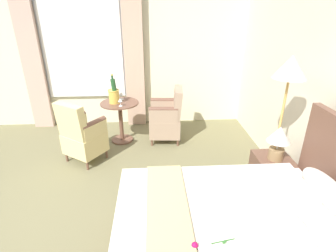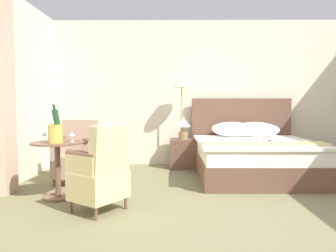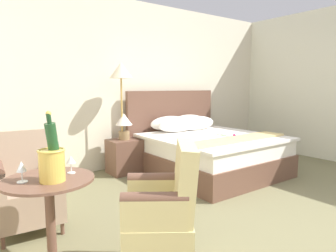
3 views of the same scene
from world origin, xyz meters
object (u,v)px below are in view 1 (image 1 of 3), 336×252
side_table_round (121,117)px  armchair_facing_bed (82,135)px  champagne_bucket (114,94)px  floor_lamp_brass (289,80)px  wine_glass_near_bucket (120,100)px  bedside_lamp (279,139)px  nightstand (271,178)px  wine_glass_near_edge (121,94)px  armchair_by_window (167,118)px

side_table_round → armchair_facing_bed: armchair_facing_bed is taller
side_table_round → champagne_bucket: 0.44m
floor_lamp_brass → wine_glass_near_bucket: floor_lamp_brass is taller
bedside_lamp → nightstand: bearing=0.0°
side_table_round → wine_glass_near_edge: bearing=173.6°
champagne_bucket → wine_glass_near_bucket: 0.21m
champagne_bucket → wine_glass_near_bucket: bearing=34.8°
nightstand → wine_glass_near_bucket: (-1.50, -1.98, 0.55)m
armchair_facing_bed → bedside_lamp: bearing=68.2°
armchair_facing_bed → wine_glass_near_edge: bearing=147.3°
nightstand → armchair_facing_bed: (-1.01, -2.53, 0.17)m
nightstand → floor_lamp_brass: 1.23m
bedside_lamp → wine_glass_near_bucket: bedside_lamp is taller
armchair_by_window → wine_glass_near_edge: bearing=-102.3°
champagne_bucket → wine_glass_near_edge: champagne_bucket is taller
floor_lamp_brass → armchair_facing_bed: 2.92m
nightstand → side_table_round: side_table_round is taller
floor_lamp_brass → side_table_round: floor_lamp_brass is taller
wine_glass_near_edge → wine_glass_near_bucket: bearing=3.2°
armchair_by_window → nightstand: bearing=35.5°
nightstand → side_table_round: (-1.68, -2.02, 0.18)m
nightstand → wine_glass_near_edge: bearing=-132.8°
bedside_lamp → wine_glass_near_edge: 2.72m
nightstand → floor_lamp_brass: bearing=178.9°
side_table_round → armchair_by_window: bearing=89.7°
wine_glass_near_bucket → armchair_facing_bed: 0.83m
bedside_lamp → armchair_facing_bed: armchair_facing_bed is taller
wine_glass_near_edge → nightstand: bearing=47.2°
wine_glass_near_edge → armchair_by_window: armchair_by_window is taller
side_table_round → armchair_by_window: size_ratio=0.75×
nightstand → champagne_bucket: bearing=-128.5°
champagne_bucket → bedside_lamp: bearing=51.5°
champagne_bucket → wine_glass_near_bucket: champagne_bucket is taller
wine_glass_near_edge → champagne_bucket: bearing=-28.4°
side_table_round → wine_glass_near_bucket: (0.18, 0.04, 0.37)m
nightstand → bedside_lamp: bearing=180.0°
floor_lamp_brass → armchair_by_window: floor_lamp_brass is taller
bedside_lamp → wine_glass_near_bucket: bearing=-127.1°
nightstand → armchair_facing_bed: size_ratio=0.55×
nightstand → floor_lamp_brass: size_ratio=0.31×
side_table_round → armchair_facing_bed: bearing=-37.9°
bedside_lamp → champagne_bucket: 2.68m
side_table_round → wine_glass_near_edge: size_ratio=4.77×
floor_lamp_brass → side_table_round: 2.81m
wine_glass_near_edge → armchair_facing_bed: (0.84, -0.54, -0.38)m
nightstand → bedside_lamp: (-0.00, 0.00, 0.54)m
champagne_bucket → wine_glass_near_bucket: (0.17, 0.12, -0.06)m
nightstand → armchair_facing_bed: bearing=-111.8°
wine_glass_near_edge → armchair_by_window: size_ratio=0.16×
nightstand → armchair_by_window: armchair_by_window is taller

